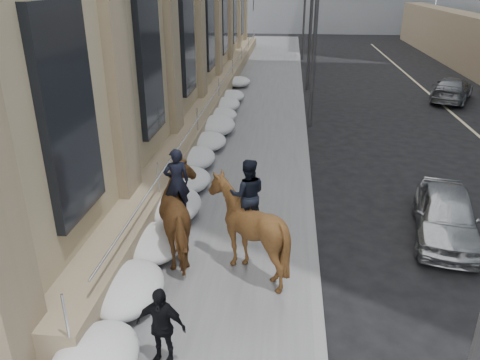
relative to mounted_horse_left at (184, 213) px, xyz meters
name	(u,v)px	position (x,y,z in m)	size (l,w,h in m)	color
ground	(196,311)	(0.65, -2.09, -1.26)	(140.00, 140.00, 0.00)	black
sidewalk	(242,151)	(0.65, 7.91, -1.20)	(5.00, 80.00, 0.12)	#575759
curb	(306,153)	(3.27, 7.91, -1.20)	(0.24, 80.00, 0.12)	slate
streetlight_mid	(312,27)	(3.39, 11.91, 3.32)	(1.71, 0.24, 8.00)	#2D2D30
streetlight_far	(303,4)	(3.39, 31.91, 3.32)	(1.71, 0.24, 8.00)	#2D2D30
traffic_signal	(295,24)	(2.72, 19.91, 2.74)	(4.10, 0.22, 6.00)	#2D2D30
snow_bank	(199,156)	(-0.77, 6.01, -0.79)	(1.70, 18.10, 0.76)	silver
mounted_horse_left	(184,213)	(0.00, 0.00, 0.00)	(2.08, 2.83, 2.75)	#533419
mounted_horse_right	(247,225)	(1.63, -0.58, 0.08)	(2.09, 2.29, 2.80)	#412812
pedestrian	(161,326)	(0.36, -3.67, -0.35)	(0.93, 0.39, 1.59)	black
car_silver	(446,215)	(6.88, 1.72, -0.58)	(1.60, 3.97, 1.35)	#9FA2A6
car_grey	(452,89)	(11.89, 17.84, -0.59)	(1.88, 4.62, 1.34)	#585B60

